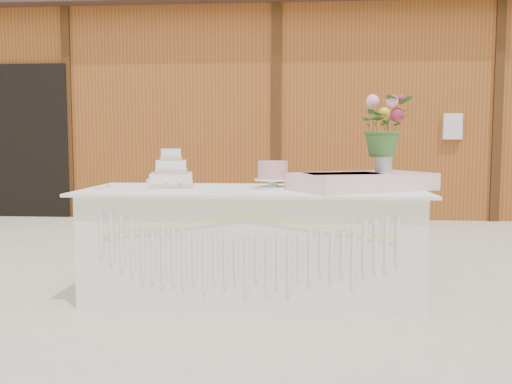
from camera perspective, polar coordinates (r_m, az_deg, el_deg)
ground at (r=4.19m, az=-0.32°, el=-10.23°), size 80.00×80.00×0.00m
barn at (r=10.04m, az=2.49°, el=8.42°), size 12.60×4.60×3.30m
cake_table at (r=4.10m, az=-0.33°, el=-5.03°), size 2.40×1.00×0.77m
wedding_cake at (r=4.24m, az=-8.45°, el=1.78°), size 0.37×0.37×0.28m
pink_cake_stand at (r=4.09m, az=1.70°, el=1.90°), size 0.27×0.27×0.20m
satin_runner at (r=4.04m, az=10.52°, el=1.05°), size 1.08×0.94×0.12m
flower_vase at (r=4.11m, az=12.64°, el=3.04°), size 0.12×0.12×0.16m
bouquet at (r=4.11m, az=12.72°, el=7.08°), size 0.43×0.39×0.42m
loose_flowers at (r=4.27m, az=-14.31°, el=0.51°), size 0.23×0.31×0.02m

